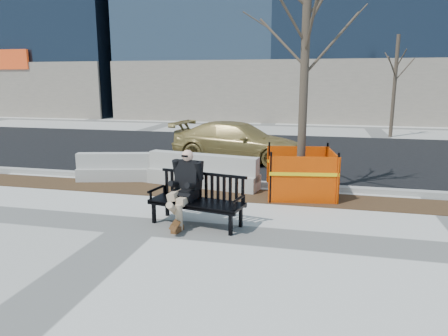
{
  "coord_description": "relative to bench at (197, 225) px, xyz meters",
  "views": [
    {
      "loc": [
        3.35,
        -7.02,
        2.76
      ],
      "look_at": [
        1.48,
        0.92,
        1.02
      ],
      "focal_mm": 33.37,
      "sensor_mm": 36.0,
      "label": 1
    }
  ],
  "objects": [
    {
      "name": "jersey_barrier_right",
      "position": [
        -0.72,
        2.89,
        0.0
      ],
      "size": [
        3.1,
        1.12,
        0.87
      ],
      "primitive_type": null,
      "rotation": [
        0.0,
        0.0,
        -0.17
      ],
      "color": "#AAA79F",
      "rests_on": "ground"
    },
    {
      "name": "jersey_barrier_left",
      "position": [
        -2.94,
        3.05,
        0.0
      ],
      "size": [
        2.79,
        1.21,
        0.79
      ],
      "primitive_type": null,
      "rotation": [
        0.0,
        0.0,
        0.25
      ],
      "color": "#ADA9A2",
      "rests_on": "ground"
    },
    {
      "name": "sedan",
      "position": [
        -0.51,
        6.54,
        0.0
      ],
      "size": [
        4.86,
        2.6,
        1.34
      ],
      "primitive_type": "imported",
      "rotation": [
        0.0,
        0.0,
        1.41
      ],
      "color": "#9D8545",
      "rests_on": "ground"
    },
    {
      "name": "mulch_strip",
      "position": [
        -1.08,
        2.28,
        0.0
      ],
      "size": [
        40.0,
        1.2,
        0.02
      ],
      "primitive_type": "cube",
      "color": "#47301C",
      "rests_on": "ground"
    },
    {
      "name": "curb",
      "position": [
        -1.08,
        3.23,
        0.06
      ],
      "size": [
        60.0,
        0.25,
        0.12
      ],
      "primitive_type": "cube",
      "color": "#9E9B93",
      "rests_on": "ground"
    },
    {
      "name": "asphalt_street",
      "position": [
        -1.08,
        8.48,
        0.0
      ],
      "size": [
        60.0,
        10.4,
        0.01
      ],
      "primitive_type": "cube",
      "color": "black",
      "rests_on": "ground"
    },
    {
      "name": "ground",
      "position": [
        -1.08,
        -0.32,
        0.0
      ],
      "size": [
        120.0,
        120.0,
        0.0
      ],
      "primitive_type": "plane",
      "color": "beige",
      "rests_on": "ground"
    },
    {
      "name": "far_tree_right",
      "position": [
        5.58,
        14.37,
        0.0
      ],
      "size": [
        2.31,
        2.31,
        5.23
      ],
      "primitive_type": null,
      "rotation": [
        0.0,
        0.0,
        -0.22
      ],
      "color": "#4B3E30",
      "rests_on": "ground"
    },
    {
      "name": "tree_fence",
      "position": [
        1.82,
        2.62,
        0.0
      ],
      "size": [
        2.71,
        2.71,
        5.93
      ],
      "primitive_type": null,
      "rotation": [
        0.0,
        0.0,
        0.15
      ],
      "color": "#FF4D00",
      "rests_on": "ground"
    },
    {
      "name": "seated_man",
      "position": [
        -0.25,
        0.1,
        0.0
      ],
      "size": [
        0.8,
        1.13,
        1.44
      ],
      "primitive_type": null,
      "rotation": [
        0.0,
        0.0,
        -0.19
      ],
      "color": "black",
      "rests_on": "ground"
    },
    {
      "name": "bench",
      "position": [
        0.0,
        0.0,
        0.0
      ],
      "size": [
        1.97,
        1.02,
        1.0
      ],
      "primitive_type": null,
      "rotation": [
        0.0,
        0.0,
        -0.19
      ],
      "color": "black",
      "rests_on": "ground"
    }
  ]
}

